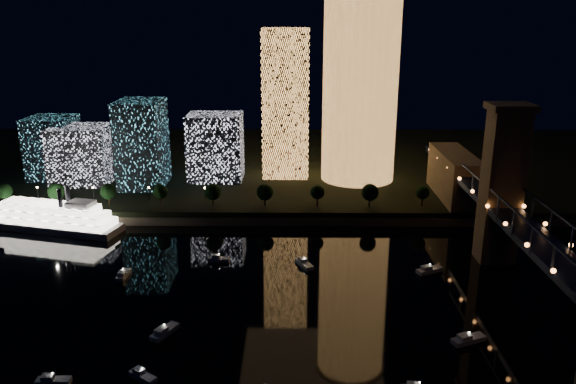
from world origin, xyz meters
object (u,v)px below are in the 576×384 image
Objects in this scene: tower_rectangular at (285,104)px; riverboat at (45,217)px; truss_bridge at (568,278)px; tower_cylindrical at (361,78)px.

riverboat is (-87.22, -57.60, -33.02)m from tower_rectangular.
tower_rectangular is 0.24× the size of truss_bridge.
riverboat is at bearing -146.56° from tower_rectangular.
tower_rectangular is at bearing 167.74° from tower_cylindrical.
tower_cylindrical is 34.99m from tower_rectangular.
tower_cylindrical reaches higher than riverboat.
riverboat is at bearing 154.97° from truss_bridge.
truss_bridge is at bearing -62.45° from tower_rectangular.
tower_cylindrical is 137.22m from riverboat.
tower_rectangular is at bearing 117.55° from truss_bridge.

